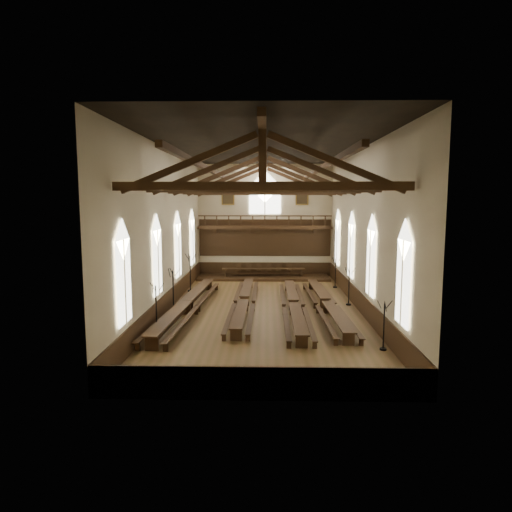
{
  "coord_description": "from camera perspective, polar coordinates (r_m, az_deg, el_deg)",
  "views": [
    {
      "loc": [
        0.18,
        -27.96,
        6.9
      ],
      "look_at": [
        -0.52,
        1.5,
        3.22
      ],
      "focal_mm": 32.0,
      "sensor_mm": 36.0,
      "label": 1
    }
  ],
  "objects": [
    {
      "name": "end_window",
      "position": [
        40.86,
        1.12,
        7.58
      ],
      "size": [
        2.8,
        0.12,
        3.8
      ],
      "color": "white",
      "rests_on": "room_walls"
    },
    {
      "name": "candelabrum_left_near",
      "position": [
        24.45,
        -12.34,
        -7.5
      ],
      "size": [
        0.77,
        0.78,
        2.62
      ],
      "color": "black",
      "rests_on": "ground"
    },
    {
      "name": "candelabrum_right_far",
      "position": [
        36.24,
        9.88,
        -2.78
      ],
      "size": [
        0.71,
        0.72,
        2.4
      ],
      "color": "black",
      "rests_on": "ground"
    },
    {
      "name": "portraits",
      "position": [
        40.86,
        1.12,
        7.4
      ],
      "size": [
        7.75,
        0.09,
        1.45
      ],
      "color": "brown",
      "rests_on": "room_walls"
    },
    {
      "name": "candelabrum_left_mid",
      "position": [
        28.56,
        -10.29,
        -5.26
      ],
      "size": [
        0.74,
        0.84,
        2.73
      ],
      "color": "black",
      "rests_on": "ground"
    },
    {
      "name": "high_chairs",
      "position": [
        40.55,
        0.95,
        -1.61
      ],
      "size": [
        4.97,
        0.48,
        0.97
      ],
      "color": "#382511",
      "rests_on": "dais"
    },
    {
      "name": "room_walls",
      "position": [
        27.97,
        1.0,
        6.22
      ],
      "size": [
        26.0,
        26.0,
        26.0
      ],
      "color": "#C3B594",
      "rests_on": "ground"
    },
    {
      "name": "roof_trusses",
      "position": [
        28.0,
        1.01,
        9.82
      ],
      "size": [
        11.7,
        25.7,
        2.8
      ],
      "color": "#382511",
      "rests_on": "room_walls"
    },
    {
      "name": "candelabrum_right_near",
      "position": [
        21.99,
        15.66,
        -9.5
      ],
      "size": [
        0.71,
        0.65,
        2.32
      ],
      "color": "black",
      "rests_on": "ground"
    },
    {
      "name": "dais",
      "position": [
        39.95,
        0.94,
        -2.67
      ],
      "size": [
        11.4,
        3.19,
        0.21
      ],
      "primitive_type": "cube",
      "color": "#352010",
      "rests_on": "ground"
    },
    {
      "name": "ground",
      "position": [
        28.8,
        0.97,
        -6.74
      ],
      "size": [
        26.0,
        26.0,
        0.0
      ],
      "primitive_type": "plane",
      "color": "brown",
      "rests_on": "ground"
    },
    {
      "name": "side_windows",
      "position": [
        28.14,
        0.99,
        0.68
      ],
      "size": [
        11.85,
        19.8,
        4.5
      ],
      "color": "white",
      "rests_on": "room_walls"
    },
    {
      "name": "candelabrum_left_far",
      "position": [
        34.56,
        -8.21,
        -3.0
      ],
      "size": [
        0.87,
        0.81,
        2.87
      ],
      "color": "black",
      "rests_on": "ground"
    },
    {
      "name": "candelabrum_right_mid",
      "position": [
        30.49,
        11.52,
        -4.64
      ],
      "size": [
        0.72,
        0.75,
        2.49
      ],
      "color": "black",
      "rests_on": "ground"
    },
    {
      "name": "refectory_row_b",
      "position": [
        29.02,
        -1.52,
        -5.58
      ],
      "size": [
        1.49,
        14.04,
        0.71
      ],
      "color": "#382511",
      "rests_on": "ground"
    },
    {
      "name": "high_table",
      "position": [
        39.84,
        0.94,
        -1.7
      ],
      "size": [
        7.25,
        1.15,
        0.68
      ],
      "color": "#382511",
      "rests_on": "dais"
    },
    {
      "name": "minstrels_gallery",
      "position": [
        40.73,
        1.11,
        2.91
      ],
      "size": [
        11.8,
        1.24,
        3.7
      ],
      "color": "#382511",
      "rests_on": "room_walls"
    },
    {
      "name": "wainscot_band",
      "position": [
        28.67,
        0.98,
        -5.57
      ],
      "size": [
        12.0,
        26.0,
        1.2
      ],
      "color": "#352010",
      "rests_on": "ground"
    },
    {
      "name": "refectory_row_d",
      "position": [
        28.72,
        8.77,
        -5.78
      ],
      "size": [
        1.65,
        14.18,
        0.72
      ],
      "color": "#382511",
      "rests_on": "ground"
    },
    {
      "name": "refectory_row_a",
      "position": [
        28.2,
        -8.63,
        -5.91
      ],
      "size": [
        1.99,
        14.84,
        0.79
      ],
      "color": "#382511",
      "rests_on": "ground"
    },
    {
      "name": "refectory_row_c",
      "position": [
        28.09,
        4.77,
        -6.02
      ],
      "size": [
        1.49,
        14.14,
        0.72
      ],
      "color": "#382511",
      "rests_on": "ground"
    }
  ]
}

